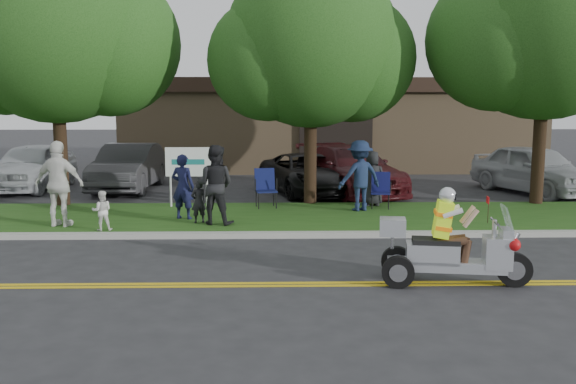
{
  "coord_description": "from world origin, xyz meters",
  "views": [
    {
      "loc": [
        -0.52,
        -10.14,
        2.94
      ],
      "look_at": [
        -0.25,
        2.0,
        1.17
      ],
      "focal_mm": 38.0,
      "sensor_mm": 36.0,
      "label": 1
    }
  ],
  "objects_px": {
    "trike_scooter": "(447,251)",
    "spectator_adult_mid": "(215,185)",
    "lawn_chair_b": "(265,185)",
    "spectator_adult_right": "(59,184)",
    "parked_car_mid": "(307,174)",
    "parked_car_far_left": "(31,166)",
    "parked_car_right": "(350,170)",
    "parked_car_left": "(129,167)",
    "parked_car_far_right": "(534,169)",
    "spectator_adult_left": "(183,187)",
    "lawn_chair_a": "(381,188)"
  },
  "relations": [
    {
      "from": "parked_car_mid",
      "to": "parked_car_left",
      "type": "bearing_deg",
      "value": 154.49
    },
    {
      "from": "spectator_adult_left",
      "to": "parked_car_far_left",
      "type": "bearing_deg",
      "value": -27.57
    },
    {
      "from": "parked_car_far_left",
      "to": "parked_car_right",
      "type": "height_order",
      "value": "parked_car_far_left"
    },
    {
      "from": "trike_scooter",
      "to": "parked_car_mid",
      "type": "height_order",
      "value": "trike_scooter"
    },
    {
      "from": "spectator_adult_left",
      "to": "parked_car_far_left",
      "type": "xyz_separation_m",
      "value": [
        -6.09,
        6.06,
        -0.1
      ]
    },
    {
      "from": "parked_car_far_left",
      "to": "parked_car_left",
      "type": "bearing_deg",
      "value": -2.54
    },
    {
      "from": "parked_car_mid",
      "to": "parked_car_right",
      "type": "distance_m",
      "value": 1.44
    },
    {
      "from": "trike_scooter",
      "to": "parked_car_far_right",
      "type": "xyz_separation_m",
      "value": [
        5.7,
        10.04,
        0.25
      ]
    },
    {
      "from": "parked_car_far_left",
      "to": "lawn_chair_b",
      "type": "bearing_deg",
      "value": -27.12
    },
    {
      "from": "parked_car_left",
      "to": "parked_car_far_right",
      "type": "height_order",
      "value": "parked_car_far_right"
    },
    {
      "from": "spectator_adult_right",
      "to": "parked_car_mid",
      "type": "distance_m",
      "value": 8.37
    },
    {
      "from": "parked_car_mid",
      "to": "parked_car_far_right",
      "type": "xyz_separation_m",
      "value": [
        7.47,
        -0.16,
        0.15
      ]
    },
    {
      "from": "parked_car_left",
      "to": "trike_scooter",
      "type": "bearing_deg",
      "value": -53.74
    },
    {
      "from": "spectator_adult_right",
      "to": "parked_car_far_right",
      "type": "bearing_deg",
      "value": -147.32
    },
    {
      "from": "lawn_chair_a",
      "to": "lawn_chair_b",
      "type": "xyz_separation_m",
      "value": [
        -3.16,
        0.17,
        0.05
      ]
    },
    {
      "from": "lawn_chair_a",
      "to": "parked_car_mid",
      "type": "distance_m",
      "value": 3.84
    },
    {
      "from": "lawn_chair_b",
      "to": "spectator_adult_mid",
      "type": "bearing_deg",
      "value": -126.07
    },
    {
      "from": "spectator_adult_left",
      "to": "parked_car_left",
      "type": "xyz_separation_m",
      "value": [
        -2.71,
        5.85,
        -0.12
      ]
    },
    {
      "from": "parked_car_far_left",
      "to": "parked_car_far_right",
      "type": "distance_m",
      "value": 16.93
    },
    {
      "from": "trike_scooter",
      "to": "spectator_adult_right",
      "type": "xyz_separation_m",
      "value": [
        -7.79,
        4.42,
        0.54
      ]
    },
    {
      "from": "lawn_chair_b",
      "to": "spectator_adult_right",
      "type": "bearing_deg",
      "value": -161.69
    },
    {
      "from": "spectator_adult_left",
      "to": "parked_car_left",
      "type": "bearing_deg",
      "value": -47.79
    },
    {
      "from": "lawn_chair_b",
      "to": "parked_car_far_right",
      "type": "xyz_separation_m",
      "value": [
        8.78,
        3.03,
        0.11
      ]
    },
    {
      "from": "spectator_adult_mid",
      "to": "parked_car_left",
      "type": "height_order",
      "value": "spectator_adult_mid"
    },
    {
      "from": "lawn_chair_a",
      "to": "spectator_adult_left",
      "type": "bearing_deg",
      "value": -153.48
    },
    {
      "from": "trike_scooter",
      "to": "spectator_adult_mid",
      "type": "bearing_deg",
      "value": 141.63
    },
    {
      "from": "parked_car_far_right",
      "to": "parked_car_left",
      "type": "bearing_deg",
      "value": 156.14
    },
    {
      "from": "trike_scooter",
      "to": "lawn_chair_b",
      "type": "distance_m",
      "value": 7.65
    },
    {
      "from": "trike_scooter",
      "to": "parked_car_far_right",
      "type": "bearing_deg",
      "value": 69.58
    },
    {
      "from": "lawn_chair_b",
      "to": "parked_car_mid",
      "type": "relative_size",
      "value": 0.23
    },
    {
      "from": "trike_scooter",
      "to": "parked_car_left",
      "type": "xyz_separation_m",
      "value": [
        -7.8,
        11.15,
        0.23
      ]
    },
    {
      "from": "lawn_chair_b",
      "to": "spectator_adult_right",
      "type": "height_order",
      "value": "spectator_adult_right"
    },
    {
      "from": "parked_car_mid",
      "to": "parked_car_right",
      "type": "xyz_separation_m",
      "value": [
        1.43,
        0.12,
        0.12
      ]
    },
    {
      "from": "spectator_adult_left",
      "to": "parked_car_mid",
      "type": "bearing_deg",
      "value": -106.84
    },
    {
      "from": "spectator_adult_mid",
      "to": "spectator_adult_right",
      "type": "xyz_separation_m",
      "value": [
        -3.57,
        -0.2,
        0.06
      ]
    },
    {
      "from": "parked_car_far_left",
      "to": "spectator_adult_left",
      "type": "bearing_deg",
      "value": -43.71
    },
    {
      "from": "spectator_adult_left",
      "to": "parked_car_right",
      "type": "distance_m",
      "value": 6.91
    },
    {
      "from": "parked_car_mid",
      "to": "spectator_adult_right",
      "type": "bearing_deg",
      "value": -152.81
    },
    {
      "from": "spectator_adult_left",
      "to": "parked_car_mid",
      "type": "height_order",
      "value": "spectator_adult_left"
    },
    {
      "from": "spectator_adult_left",
      "to": "parked_car_mid",
      "type": "xyz_separation_m",
      "value": [
        3.32,
        4.9,
        -0.25
      ]
    },
    {
      "from": "spectator_adult_mid",
      "to": "parked_car_far_right",
      "type": "height_order",
      "value": "spectator_adult_mid"
    },
    {
      "from": "trike_scooter",
      "to": "spectator_adult_right",
      "type": "distance_m",
      "value": 8.98
    },
    {
      "from": "parked_car_far_left",
      "to": "parked_car_right",
      "type": "distance_m",
      "value": 10.89
    },
    {
      "from": "parked_car_left",
      "to": "parked_car_mid",
      "type": "height_order",
      "value": "parked_car_left"
    },
    {
      "from": "spectator_adult_right",
      "to": "parked_car_far_left",
      "type": "height_order",
      "value": "spectator_adult_right"
    },
    {
      "from": "spectator_adult_mid",
      "to": "parked_car_far_left",
      "type": "distance_m",
      "value": 9.69
    },
    {
      "from": "parked_car_far_left",
      "to": "parked_car_right",
      "type": "relative_size",
      "value": 0.88
    },
    {
      "from": "spectator_adult_mid",
      "to": "spectator_adult_left",
      "type": "bearing_deg",
      "value": -23.48
    },
    {
      "from": "parked_car_far_right",
      "to": "parked_car_mid",
      "type": "bearing_deg",
      "value": 159.61
    },
    {
      "from": "parked_car_mid",
      "to": "parked_car_far_right",
      "type": "bearing_deg",
      "value": -17.78
    }
  ]
}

